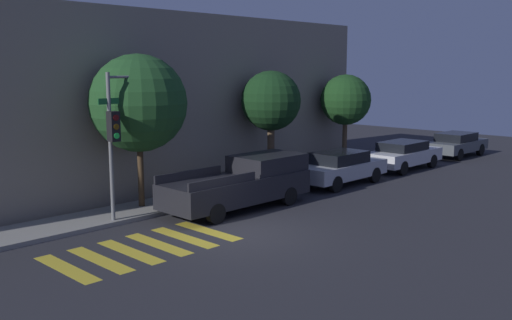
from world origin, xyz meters
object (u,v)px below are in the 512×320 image
traffic_light_pole (123,120)px  pickup_truck (243,183)px  sedan_far_end (456,144)px  tree_near_corner (138,103)px  tree_midblock (271,101)px  tree_far_end (346,100)px  sedan_near_corner (340,167)px  sedan_middle (403,154)px

traffic_light_pole → pickup_truck: size_ratio=0.84×
sedan_far_end → tree_near_corner: size_ratio=0.81×
tree_midblock → tree_far_end: tree_midblock is taller
traffic_light_pole → pickup_truck: (3.88, -1.27, -2.33)m
sedan_far_end → tree_near_corner: 19.24m
traffic_light_pole → sedan_far_end: 20.33m
sedan_near_corner → tree_midblock: bearing=127.9°
pickup_truck → sedan_near_corner: (5.58, 0.00, -0.14)m
tree_midblock → tree_far_end: bearing=0.0°
pickup_truck → tree_near_corner: tree_near_corner is taller
tree_midblock → traffic_light_pole: bearing=-172.6°
pickup_truck → sedan_far_end: 16.26m
tree_far_end → sedan_middle: bearing=-54.7°
traffic_light_pole → sedan_near_corner: 9.85m
tree_far_end → traffic_light_pole: bearing=-175.6°
sedan_far_end → tree_far_end: 8.00m
sedan_near_corner → tree_far_end: size_ratio=0.98×
traffic_light_pole → tree_midblock: size_ratio=0.99×
sedan_middle → sedan_far_end: 5.63m
sedan_far_end → tree_far_end: (-7.23, 2.26, 2.57)m
sedan_middle → tree_midblock: 7.67m
sedan_near_corner → sedan_far_end: 10.68m
tree_midblock → sedan_middle: bearing=-18.3°
pickup_truck → tree_far_end: bearing=14.1°
traffic_light_pole → sedan_near_corner: size_ratio=1.06×
sedan_near_corner → sedan_far_end: bearing=0.0°
pickup_truck → sedan_far_end: bearing=0.0°
tree_far_end → pickup_truck: bearing=-165.9°
sedan_middle → sedan_near_corner: bearing=180.0°
sedan_near_corner → tree_near_corner: 8.99m
sedan_middle → tree_far_end: (-1.60, 2.26, 2.54)m
pickup_truck → tree_midblock: bearing=30.7°
pickup_truck → sedan_near_corner: size_ratio=1.26×
sedan_far_end → sedan_near_corner: bearing=180.0°
sedan_middle → tree_far_end: bearing=125.3°
sedan_middle → tree_far_end: size_ratio=0.99×
sedan_middle → tree_midblock: size_ratio=0.95×
traffic_light_pole → sedan_far_end: (20.14, -1.27, -2.50)m
traffic_light_pole → tree_far_end: (12.91, 0.99, 0.06)m
sedan_near_corner → traffic_light_pole: bearing=172.4°
tree_near_corner → tree_far_end: bearing=-0.0°
sedan_middle → pickup_truck: bearing=180.0°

